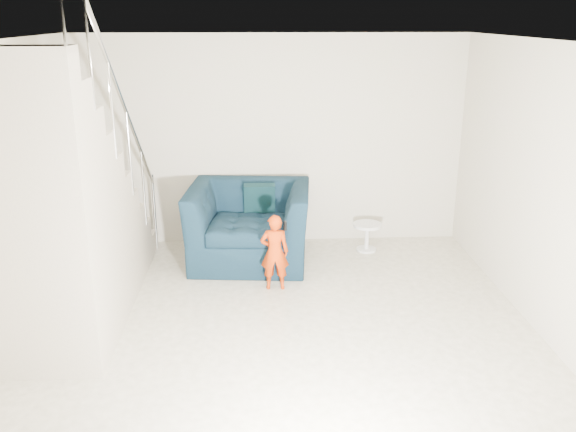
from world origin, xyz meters
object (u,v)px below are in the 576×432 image
at_px(toddler, 275,252).
at_px(staircase, 66,231).
at_px(side_table, 367,232).
at_px(armchair, 249,224).

relative_size(toddler, staircase, 0.24).
distance_m(toddler, side_table, 1.65).
height_order(toddler, staircase, staircase).
bearing_deg(armchair, side_table, 14.52).
bearing_deg(toddler, staircase, 18.14).
distance_m(armchair, side_table, 1.54).
relative_size(side_table, staircase, 0.10).
height_order(side_table, staircase, staircase).
bearing_deg(side_table, toddler, -138.30).
relative_size(armchair, staircase, 0.40).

